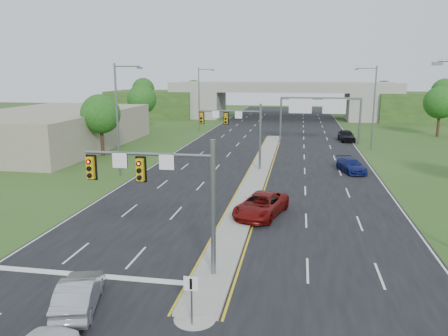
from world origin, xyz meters
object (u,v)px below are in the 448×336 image
car_silver (79,293)px  car_far_c (346,135)px  signal_mast_far (239,126)px  overpass (283,103)px  keep_right_sign (191,292)px  car_far_a (261,205)px  car_far_b (351,166)px  signal_mast_near (168,185)px  sign_gantry (319,107)px

car_silver → car_far_c: size_ratio=0.87×
signal_mast_far → overpass: (2.26, 55.07, -1.17)m
keep_right_sign → car_silver: bearing=174.6°
signal_mast_far → car_far_a: size_ratio=1.21×
car_far_c → overpass: bearing=102.9°
car_far_b → car_far_a: bearing=-132.5°
overpass → car_far_a: 70.10m
car_far_b → overpass: bearing=84.0°
car_far_b → car_far_c: car_far_c is taller
overpass → car_far_c: overpass is taller
car_far_a → keep_right_sign: bearing=-80.8°
signal_mast_far → car_silver: (-2.88, -28.97, -3.99)m
signal_mast_near → car_silver: size_ratio=1.61×
car_far_c → keep_right_sign: bearing=-107.8°
keep_right_sign → signal_mast_near: bearing=116.9°
overpass → car_far_a: size_ratio=13.83×
signal_mast_far → sign_gantry: 21.91m
keep_right_sign → car_far_a: (1.50, 14.49, -0.69)m
signal_mast_near → car_far_a: signal_mast_near is taller
signal_mast_near → overpass: overpass is taller
signal_mast_far → signal_mast_near: bearing=-90.0°
signal_mast_near → sign_gantry: size_ratio=0.60×
signal_mast_far → car_far_b: bearing=4.1°
signal_mast_far → overpass: overpass is taller
signal_mast_far → keep_right_sign: (2.26, -29.45, -3.21)m
car_silver → overpass: bearing=-109.7°
signal_mast_far → sign_gantry: (8.95, 19.99, 0.51)m
signal_mast_far → keep_right_sign: signal_mast_far is taller
car_silver → car_far_c: bearing=-123.6°
signal_mast_far → car_silver: size_ratio=1.61×
signal_mast_near → overpass: size_ratio=0.09×
signal_mast_near → car_far_b: (11.68, 25.83, -4.01)m
car_far_b → sign_gantry: bearing=82.2°
sign_gantry → car_far_c: bearing=30.8°
signal_mast_far → sign_gantry: signal_mast_far is taller
car_far_a → sign_gantry: bearing=96.7°
keep_right_sign → car_far_c: bearing=78.1°
signal_mast_near → car_far_b: bearing=65.7°
signal_mast_near → signal_mast_far: 25.00m
overpass → car_far_c: size_ratio=15.94×
signal_mast_far → car_far_b: 12.38m
signal_mast_far → car_far_c: (13.26, 22.57, -3.85)m
keep_right_sign → overpass: bearing=90.0°
signal_mast_near → car_far_a: size_ratio=1.21×
car_far_a → car_far_c: bearing=90.9°
keep_right_sign → car_silver: 5.22m
signal_mast_near → car_far_b: size_ratio=1.46×
car_far_a → car_far_c: (9.50, 37.53, 0.05)m
sign_gantry → car_far_a: (-5.18, -34.95, -4.42)m
overpass → signal_mast_near: bearing=-91.6°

